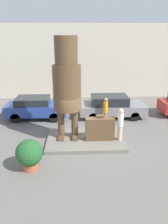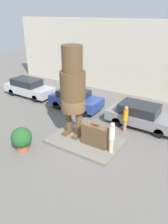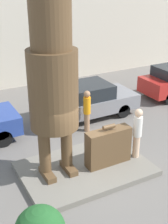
# 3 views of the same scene
# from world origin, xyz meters

# --- Properties ---
(ground_plane) EXTENTS (60.00, 60.00, 0.00)m
(ground_plane) POSITION_xyz_m (0.00, 0.00, 0.00)
(ground_plane) COLOR slate
(pedestal) EXTENTS (4.16, 2.81, 0.18)m
(pedestal) POSITION_xyz_m (0.00, 0.00, 0.09)
(pedestal) COLOR slate
(pedestal) RESTS_ON ground_plane
(building_backdrop) EXTENTS (28.00, 0.60, 6.51)m
(building_backdrop) POSITION_xyz_m (0.00, 9.36, 3.26)
(building_backdrop) COLOR beige
(building_backdrop) RESTS_ON ground_plane
(statue_figure) EXTENTS (1.44, 1.44, 5.33)m
(statue_figure) POSITION_xyz_m (-0.94, 0.18, 3.30)
(statue_figure) COLOR brown
(statue_figure) RESTS_ON pedestal
(giant_suitcase) EXTENTS (1.54, 0.45, 1.42)m
(giant_suitcase) POSITION_xyz_m (0.76, -0.17, 0.81)
(giant_suitcase) COLOR brown
(giant_suitcase) RESTS_ON pedestal
(tourist) EXTENTS (0.30, 0.30, 1.78)m
(tourist) POSITION_xyz_m (1.83, -0.28, 1.16)
(tourist) COLOR beige
(tourist) RESTS_ON pedestal
(parked_car_blue) EXTENTS (4.10, 1.87, 1.52)m
(parked_car_blue) POSITION_xyz_m (-3.25, 3.70, 0.82)
(parked_car_blue) COLOR #284293
(parked_car_blue) RESTS_ON ground_plane
(parked_car_grey) EXTENTS (4.57, 1.89, 1.55)m
(parked_car_grey) POSITION_xyz_m (2.02, 3.72, 0.81)
(parked_car_grey) COLOR gray
(parked_car_grey) RESTS_ON ground_plane
(planter_pot) EXTENTS (1.16, 1.16, 1.39)m
(planter_pot) POSITION_xyz_m (-2.51, -2.54, 0.76)
(planter_pot) COLOR #AD5638
(planter_pot) RESTS_ON ground_plane
(worker_hivis) EXTENTS (0.30, 0.30, 1.76)m
(worker_hivis) POSITION_xyz_m (1.44, 2.49, 0.96)
(worker_hivis) COLOR #A87A56
(worker_hivis) RESTS_ON ground_plane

